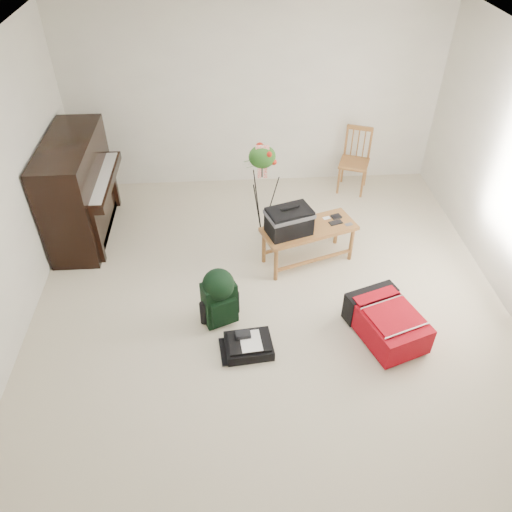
{
  "coord_description": "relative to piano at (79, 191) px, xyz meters",
  "views": [
    {
      "loc": [
        -0.41,
        -3.66,
        3.8
      ],
      "look_at": [
        -0.14,
        0.35,
        0.5
      ],
      "focal_mm": 35.0,
      "sensor_mm": 36.0,
      "label": 1
    }
  ],
  "objects": [
    {
      "name": "black_duffel",
      "position": [
        1.92,
        -2.07,
        -0.53
      ],
      "size": [
        0.48,
        0.4,
        0.19
      ],
      "rotation": [
        0.0,
        0.0,
        0.1
      ],
      "color": "black",
      "rests_on": "floor"
    },
    {
      "name": "bench",
      "position": [
        2.51,
        -0.75,
        -0.02
      ],
      "size": [
        1.15,
        0.75,
        0.82
      ],
      "rotation": [
        0.0,
        0.0,
        0.32
      ],
      "color": "#9C6333",
      "rests_on": "floor"
    },
    {
      "name": "floor",
      "position": [
        2.19,
        -1.6,
        -0.6
      ],
      "size": [
        5.0,
        5.5,
        0.01
      ],
      "primitive_type": "cube",
      "color": "#B9AB94",
      "rests_on": "ground"
    },
    {
      "name": "ceiling",
      "position": [
        2.19,
        -1.6,
        1.9
      ],
      "size": [
        5.0,
        5.5,
        0.01
      ],
      "primitive_type": "cube",
      "color": "white",
      "rests_on": "wall_back"
    },
    {
      "name": "green_backpack",
      "position": [
        1.65,
        -1.66,
        -0.24
      ],
      "size": [
        0.38,
        0.36,
        0.66
      ],
      "rotation": [
        0.0,
        0.0,
        0.38
      ],
      "color": "black",
      "rests_on": "floor"
    },
    {
      "name": "piano",
      "position": [
        0.0,
        0.0,
        0.0
      ],
      "size": [
        0.71,
        1.5,
        1.25
      ],
      "color": "black",
      "rests_on": "floor"
    },
    {
      "name": "dining_chair",
      "position": [
        3.55,
        0.82,
        -0.16
      ],
      "size": [
        0.5,
        0.5,
        0.89
      ],
      "rotation": [
        0.0,
        0.0,
        -0.37
      ],
      "color": "#9C6333",
      "rests_on": "floor"
    },
    {
      "name": "flower_stand",
      "position": [
        2.19,
        -0.21,
        0.02
      ],
      "size": [
        0.42,
        0.42,
        1.27
      ],
      "rotation": [
        0.0,
        0.0,
        -0.06
      ],
      "color": "black",
      "rests_on": "floor"
    },
    {
      "name": "wall_back",
      "position": [
        2.19,
        1.15,
        0.65
      ],
      "size": [
        5.0,
        0.04,
        2.5
      ],
      "primitive_type": "cube",
      "color": "beige",
      "rests_on": "floor"
    },
    {
      "name": "red_suitcase",
      "position": [
        3.3,
        -1.92,
        -0.42
      ],
      "size": [
        0.75,
        0.93,
        0.33
      ],
      "rotation": [
        0.0,
        0.0,
        0.34
      ],
      "color": "#AF0714",
      "rests_on": "floor"
    }
  ]
}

